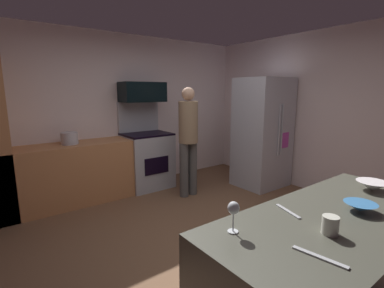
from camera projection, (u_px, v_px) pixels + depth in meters
ground_plane at (202, 240)px, 3.16m from camera, size 5.20×4.80×0.02m
wall_back at (117, 112)px, 4.75m from camera, size 5.20×0.12×2.60m
wall_right at (327, 114)px, 4.41m from camera, size 0.12×4.80×2.60m
lower_cabinet_run at (70, 174)px, 4.10m from camera, size 2.40×0.60×0.90m
oven_range at (147, 158)px, 4.83m from camera, size 0.76×0.65×1.48m
microwave at (143, 92)px, 4.68m from camera, size 0.74×0.38×0.33m
refrigerator at (262, 133)px, 4.84m from camera, size 0.84×0.74×1.88m
person_cook at (188, 136)px, 4.33m from camera, size 0.31×0.30×1.72m
counter_island at (331, 278)px, 1.83m from camera, size 1.88×0.80×0.90m
mixing_bowl_large at (372, 186)px, 2.16m from camera, size 0.23×0.23×0.07m
mixing_bowl_small at (360, 207)px, 1.78m from camera, size 0.20×0.20×0.06m
wine_glass_mid at (234, 210)px, 1.50m from camera, size 0.07×0.07×0.18m
mug_coffee at (330, 225)px, 1.50m from camera, size 0.09×0.09×0.10m
knife_chef at (288, 211)px, 1.78m from camera, size 0.09×0.22×0.01m
knife_paring at (319, 257)px, 1.29m from camera, size 0.06×0.25×0.01m
stock_pot at (69, 138)px, 4.01m from camera, size 0.24×0.24×0.17m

